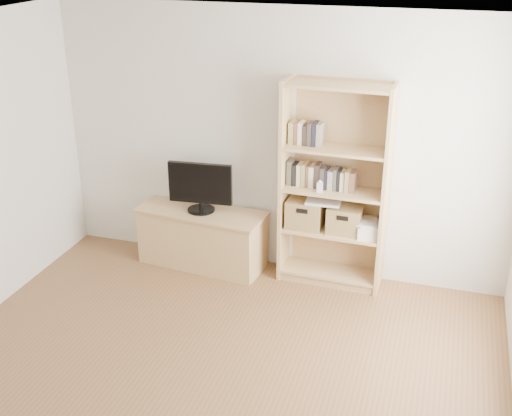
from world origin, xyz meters
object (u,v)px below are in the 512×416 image
at_px(tv_stand, 202,239).
at_px(basket_right, 345,219).
at_px(laptop, 324,201).
at_px(basket_left, 305,213).
at_px(baby_monitor, 320,187).
at_px(television, 200,187).
at_px(bookshelf, 334,187).

height_order(tv_stand, basket_right, basket_right).
relative_size(tv_stand, laptop, 3.90).
relative_size(tv_stand, basket_right, 4.03).
distance_m(tv_stand, basket_left, 1.13).
relative_size(tv_stand, baby_monitor, 12.95).
height_order(television, laptop, television).
bearing_deg(laptop, tv_stand, 179.16).
distance_m(television, basket_right, 1.46).
xyz_separation_m(television, baby_monitor, (1.21, -0.05, 0.16)).
bearing_deg(bookshelf, television, -175.78).
distance_m(tv_stand, laptop, 1.35).
xyz_separation_m(basket_left, laptop, (0.17, -0.01, 0.15)).
distance_m(baby_monitor, laptop, 0.20).
relative_size(baby_monitor, laptop, 0.30).
xyz_separation_m(tv_stand, baby_monitor, (1.21, -0.05, 0.73)).
bearing_deg(baby_monitor, laptop, 77.61).
distance_m(bookshelf, television, 1.33).
relative_size(bookshelf, baby_monitor, 20.35).
height_order(tv_stand, laptop, laptop).
height_order(bookshelf, television, bookshelf).
relative_size(baby_monitor, basket_right, 0.31).
height_order(basket_right, laptop, laptop).
bearing_deg(tv_stand, basket_left, 9.27).
xyz_separation_m(tv_stand, basket_right, (1.44, 0.05, 0.39)).
bearing_deg(laptop, baby_monitor, -106.71).
relative_size(television, laptop, 1.98).
bearing_deg(basket_right, bookshelf, 177.35).
distance_m(television, laptop, 1.23).
height_order(television, basket_left, television).
bearing_deg(bookshelf, basket_left, -178.81).
xyz_separation_m(bookshelf, basket_left, (-0.27, 0.00, -0.30)).
bearing_deg(baby_monitor, bookshelf, 44.61).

